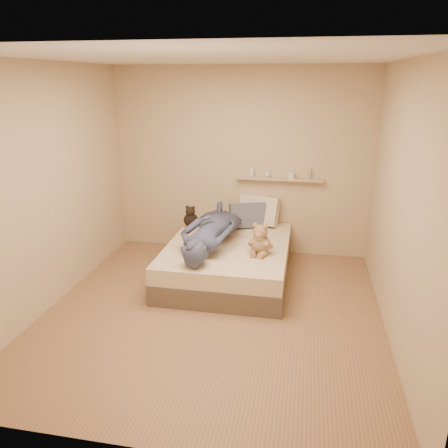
% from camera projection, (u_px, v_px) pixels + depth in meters
% --- Properties ---
extents(room, '(3.80, 3.80, 3.80)m').
position_uv_depth(room, '(212.00, 197.00, 4.34)').
color(room, '#8E6849').
rests_on(room, ground).
extents(bed, '(1.50, 1.90, 0.45)m').
position_uv_depth(bed, '(228.00, 260.00, 5.55)').
color(bed, brown).
rests_on(bed, floor).
extents(game_console, '(0.18, 0.11, 0.06)m').
position_uv_depth(game_console, '(198.00, 248.00, 4.91)').
color(game_console, '#ABACB2').
rests_on(game_console, bed).
extents(teddy_bear, '(0.31, 0.31, 0.38)m').
position_uv_depth(teddy_bear, '(260.00, 241.00, 5.10)').
color(teddy_bear, '#987E53').
rests_on(teddy_bear, bed).
extents(dark_plush, '(0.20, 0.20, 0.31)m').
position_uv_depth(dark_plush, '(191.00, 218.00, 6.06)').
color(dark_plush, black).
rests_on(dark_plush, bed).
extents(pillow_cream, '(0.60, 0.41, 0.43)m').
position_uv_depth(pillow_cream, '(259.00, 211.00, 6.14)').
color(pillow_cream, beige).
rests_on(pillow_cream, bed).
extents(pillow_grey, '(0.55, 0.39, 0.36)m').
position_uv_depth(pillow_grey, '(248.00, 215.00, 6.04)').
color(pillow_grey, slate).
rests_on(pillow_grey, bed).
extents(person, '(0.76, 1.75, 0.41)m').
position_uv_depth(person, '(212.00, 229.00, 5.39)').
color(person, '#404665').
rests_on(person, bed).
extents(wall_shelf, '(1.20, 0.12, 0.03)m').
position_uv_depth(wall_shelf, '(279.00, 179.00, 6.02)').
color(wall_shelf, tan).
rests_on(wall_shelf, wall_back).
extents(shelf_bottles, '(0.85, 0.12, 0.18)m').
position_uv_depth(shelf_bottles, '(272.00, 173.00, 6.01)').
color(shelf_bottles, silver).
rests_on(shelf_bottles, wall_shelf).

